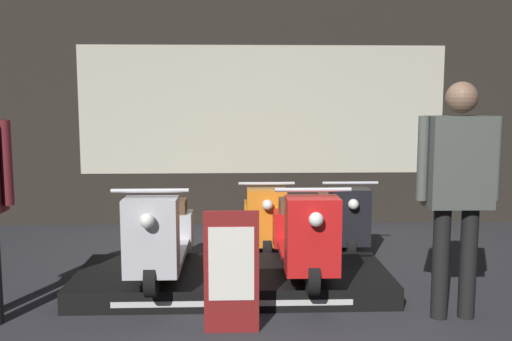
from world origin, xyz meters
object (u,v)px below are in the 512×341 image
Objects in this scene: person_right_browsing at (458,177)px; price_sign_board at (231,272)px; scooter_backrow_1 at (339,218)px; scooter_backrow_0 at (264,219)px; scooter_display_left at (162,236)px; scooter_display_right at (303,235)px.

person_right_browsing reaches higher than price_sign_board.
person_right_browsing reaches higher than scooter_backrow_1.
person_right_browsing is 2.02× the size of price_sign_board.
price_sign_board is (-1.23, -2.46, 0.13)m from scooter_backrow_1.
scooter_backrow_0 is 0.93× the size of person_right_browsing.
price_sign_board is at bearing -116.57° from scooter_backrow_1.
scooter_backrow_1 is at bearing 0.00° from scooter_backrow_0.
scooter_display_left is at bearing -121.38° from scooter_backrow_0.
scooter_display_left reaches higher than scooter_backrow_0.
scooter_backrow_1 is (1.84, 1.59, -0.19)m from scooter_display_left.
scooter_display_left is 1.88× the size of price_sign_board.
scooter_display_left is at bearing -139.31° from scooter_backrow_1.
scooter_display_right reaches higher than scooter_backrow_0.
scooter_display_right reaches higher than scooter_backrow_1.
person_right_browsing is at bearing -15.67° from scooter_display_left.
price_sign_board reaches higher than scooter_backrow_0.
person_right_browsing is (2.33, -0.65, 0.60)m from scooter_display_left.
scooter_backrow_0 is (0.97, 1.59, -0.19)m from scooter_display_left.
price_sign_board is at bearing -54.99° from scooter_display_left.
scooter_display_right is 1.88× the size of price_sign_board.
person_right_browsing is at bearing 7.31° from price_sign_board.
scooter_display_right is (1.24, 0.00, 0.00)m from scooter_display_left.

